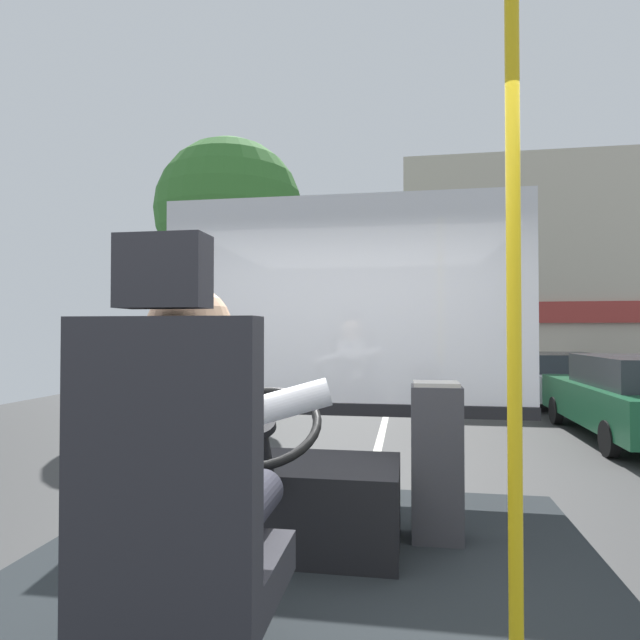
{
  "coord_description": "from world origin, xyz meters",
  "views": [
    {
      "loc": [
        0.43,
        -1.91,
        1.73
      ],
      "look_at": [
        -0.09,
        1.27,
        1.8
      ],
      "focal_mm": 29.85,
      "sensor_mm": 36.0,
      "label": 1
    }
  ],
  "objects_px": {
    "bus_driver": "(197,453)",
    "steering_console": "(284,500)",
    "handrail_pole": "(514,316)",
    "driver_seat": "(179,525)",
    "parked_car_green": "(638,397)",
    "parked_car_white": "(559,377)",
    "fare_box": "(437,461)"
  },
  "relations": [
    {
      "from": "bus_driver",
      "to": "steering_console",
      "type": "relative_size",
      "value": 0.68
    },
    {
      "from": "steering_console",
      "to": "handrail_pole",
      "type": "xyz_separation_m",
      "value": [
        0.91,
        -0.8,
        0.86
      ]
    },
    {
      "from": "driver_seat",
      "to": "parked_car_green",
      "type": "height_order",
      "value": "driver_seat"
    },
    {
      "from": "handrail_pole",
      "to": "parked_car_white",
      "type": "relative_size",
      "value": 0.53
    },
    {
      "from": "driver_seat",
      "to": "handrail_pole",
      "type": "height_order",
      "value": "handrail_pole"
    },
    {
      "from": "bus_driver",
      "to": "parked_car_white",
      "type": "height_order",
      "value": "bus_driver"
    },
    {
      "from": "steering_console",
      "to": "parked_car_green",
      "type": "distance_m",
      "value": 7.82
    },
    {
      "from": "steering_console",
      "to": "fare_box",
      "type": "relative_size",
      "value": 1.42
    },
    {
      "from": "bus_driver",
      "to": "fare_box",
      "type": "xyz_separation_m",
      "value": [
        0.73,
        1.27,
        -0.3
      ]
    },
    {
      "from": "driver_seat",
      "to": "parked_car_green",
      "type": "distance_m",
      "value": 8.86
    },
    {
      "from": "bus_driver",
      "to": "handrail_pole",
      "type": "bearing_deg",
      "value": 16.58
    },
    {
      "from": "bus_driver",
      "to": "steering_console",
      "type": "xyz_separation_m",
      "value": [
        0.0,
        1.07,
        -0.46
      ]
    },
    {
      "from": "fare_box",
      "to": "handrail_pole",
      "type": "bearing_deg",
      "value": -79.69
    },
    {
      "from": "steering_console",
      "to": "handrail_pole",
      "type": "bearing_deg",
      "value": -41.17
    },
    {
      "from": "handrail_pole",
      "to": "bus_driver",
      "type": "bearing_deg",
      "value": -163.42
    },
    {
      "from": "driver_seat",
      "to": "handrail_pole",
      "type": "relative_size",
      "value": 0.59
    },
    {
      "from": "bus_driver",
      "to": "parked_car_green",
      "type": "bearing_deg",
      "value": 61.39
    },
    {
      "from": "driver_seat",
      "to": "parked_car_green",
      "type": "xyz_separation_m",
      "value": [
        4.19,
        7.79,
        -0.54
      ]
    },
    {
      "from": "steering_console",
      "to": "parked_car_green",
      "type": "xyz_separation_m",
      "value": [
        4.19,
        6.61,
        -0.23
      ]
    },
    {
      "from": "steering_console",
      "to": "fare_box",
      "type": "height_order",
      "value": "steering_console"
    },
    {
      "from": "bus_driver",
      "to": "fare_box",
      "type": "relative_size",
      "value": 0.96
    },
    {
      "from": "driver_seat",
      "to": "steering_console",
      "type": "bearing_deg",
      "value": 90.0
    },
    {
      "from": "steering_console",
      "to": "driver_seat",
      "type": "bearing_deg",
      "value": -90.0
    },
    {
      "from": "bus_driver",
      "to": "parked_car_white",
      "type": "distance_m",
      "value": 12.81
    },
    {
      "from": "driver_seat",
      "to": "bus_driver",
      "type": "relative_size",
      "value": 1.69
    },
    {
      "from": "steering_console",
      "to": "handrail_pole",
      "type": "relative_size",
      "value": 0.51
    },
    {
      "from": "parked_car_green",
      "to": "steering_console",
      "type": "bearing_deg",
      "value": -122.36
    },
    {
      "from": "fare_box",
      "to": "bus_driver",
      "type": "bearing_deg",
      "value": -119.86
    },
    {
      "from": "handrail_pole",
      "to": "parked_car_white",
      "type": "distance_m",
      "value": 12.31
    },
    {
      "from": "handrail_pole",
      "to": "parked_car_green",
      "type": "xyz_separation_m",
      "value": [
        3.28,
        7.4,
        -1.09
      ]
    },
    {
      "from": "driver_seat",
      "to": "handrail_pole",
      "type": "xyz_separation_m",
      "value": [
        0.91,
        0.39,
        0.55
      ]
    },
    {
      "from": "steering_console",
      "to": "fare_box",
      "type": "bearing_deg",
      "value": 15.5
    }
  ]
}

